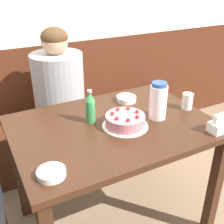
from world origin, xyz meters
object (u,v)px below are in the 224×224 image
(birthday_cake, at_px, (125,121))
(glass_water_tall, at_px, (187,101))
(water_pitcher, at_px, (158,101))
(soju_bottle, at_px, (90,107))
(bench_seat, at_px, (69,137))
(bowl_rice_small, at_px, (126,99))
(napkin_holder, at_px, (219,125))
(bowl_soup_white, at_px, (51,173))
(person_grey_tee, at_px, (61,109))

(birthday_cake, bearing_deg, glass_water_tall, 1.68)
(water_pitcher, height_order, glass_water_tall, water_pitcher)
(glass_water_tall, bearing_deg, birthday_cake, -178.32)
(soju_bottle, bearing_deg, birthday_cake, -42.99)
(bench_seat, bearing_deg, bowl_rice_small, -69.50)
(soju_bottle, bearing_deg, bench_seat, 82.22)
(soju_bottle, xyz_separation_m, napkin_holder, (0.57, -0.42, -0.06))
(soju_bottle, distance_m, bowl_soup_white, 0.50)
(soju_bottle, bearing_deg, water_pitcher, -20.22)
(water_pitcher, bearing_deg, glass_water_tall, 2.54)
(water_pitcher, height_order, person_grey_tee, person_grey_tee)
(birthday_cake, relative_size, napkin_holder, 2.35)
(bowl_soup_white, distance_m, bowl_rice_small, 0.84)
(water_pitcher, height_order, soju_bottle, water_pitcher)
(birthday_cake, distance_m, bowl_rice_small, 0.34)
(glass_water_tall, bearing_deg, bench_seat, 120.13)
(birthday_cake, bearing_deg, bench_seat, 93.08)
(bowl_soup_white, bearing_deg, water_pitcher, 17.46)
(birthday_cake, height_order, napkin_holder, napkin_holder)
(water_pitcher, height_order, bowl_soup_white, water_pitcher)
(bench_seat, xyz_separation_m, person_grey_tee, (-0.10, -0.16, 0.37))
(bench_seat, height_order, birthday_cake, birthday_cake)
(soju_bottle, xyz_separation_m, bowl_soup_white, (-0.34, -0.36, -0.08))
(bench_seat, relative_size, glass_water_tall, 20.84)
(bowl_rice_small, xyz_separation_m, glass_water_tall, (0.28, -0.27, 0.03))
(napkin_holder, bearing_deg, water_pitcher, 124.95)
(napkin_holder, height_order, bowl_rice_small, napkin_holder)
(soju_bottle, bearing_deg, bowl_soup_white, -133.62)
(glass_water_tall, bearing_deg, bowl_rice_small, 135.91)
(water_pitcher, bearing_deg, napkin_holder, -55.05)
(bench_seat, relative_size, birthday_cake, 8.26)
(soju_bottle, bearing_deg, bowl_rice_small, 24.39)
(person_grey_tee, bearing_deg, bowl_soup_white, -20.01)
(bench_seat, height_order, napkin_holder, napkin_holder)
(birthday_cake, distance_m, soju_bottle, 0.21)
(water_pitcher, relative_size, person_grey_tee, 0.18)
(water_pitcher, relative_size, bowl_rice_small, 1.70)
(napkin_holder, bearing_deg, bench_seat, 111.89)
(glass_water_tall, xyz_separation_m, person_grey_tee, (-0.61, 0.71, -0.22))
(bench_seat, relative_size, soju_bottle, 10.78)
(soju_bottle, height_order, napkin_holder, soju_bottle)
(napkin_holder, bearing_deg, person_grey_tee, 119.56)
(napkin_holder, height_order, bowl_soup_white, napkin_holder)
(birthday_cake, relative_size, soju_bottle, 1.30)
(bowl_rice_small, height_order, glass_water_tall, glass_water_tall)
(napkin_holder, bearing_deg, birthday_cake, 145.96)
(bowl_soup_white, bearing_deg, bench_seat, 68.05)
(birthday_cake, height_order, soju_bottle, soju_bottle)
(glass_water_tall, bearing_deg, water_pitcher, -177.46)
(birthday_cake, height_order, glass_water_tall, glass_water_tall)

